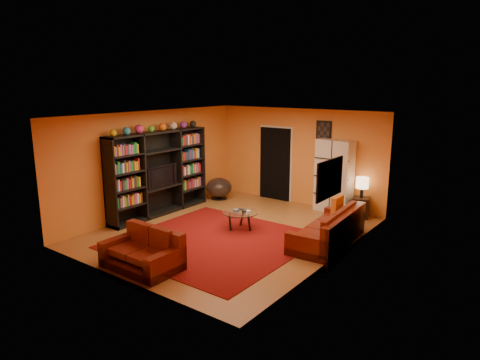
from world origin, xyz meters
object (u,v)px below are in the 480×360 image
Objects in this scene: tv at (160,176)px; side_table at (361,207)px; storage_cabinet at (334,176)px; bowl_chair at (219,188)px; coffee_table at (240,214)px; loveseat at (145,252)px; entertainment_unit at (159,173)px; table_lamp at (362,183)px; sofa at (331,231)px.

tv is 1.93× the size of side_table.
storage_cabinet is 2.49× the size of bowl_chair.
side_table is at bearing -56.34° from tv.
tv is 1.19× the size of coffee_table.
loveseat is 4.81m from bowl_chair.
storage_cabinet is at bearing 176.28° from side_table.
entertainment_unit is 3.10× the size of tv.
entertainment_unit is 2.15m from bowl_chair.
tv is at bearing -29.09° from entertainment_unit.
bowl_chair is at bearing 81.58° from entertainment_unit.
side_table is 0.98× the size of table_lamp.
storage_cabinet is 3.31m from bowl_chair.
side_table is (4.17, 2.78, -0.75)m from tv.
sofa is at bearing -84.79° from table_lamp.
coffee_table is at bearing -172.30° from sofa.
sofa is 2.77× the size of coffee_table.
loveseat is 0.76× the size of storage_cabinet.
coffee_table is 2.73m from bowl_chair.
bowl_chair is at bearing 23.57° from loveseat.
bowl_chair is at bearing -160.11° from storage_cabinet.
bowl_chair is (0.30, 2.00, -0.72)m from entertainment_unit.
tv is at bearing -146.34° from table_lamp.
entertainment_unit reaches higher than tv.
entertainment_unit reaches higher than sofa.
coffee_table is (2.33, 0.26, -0.63)m from tv.
storage_cabinet is at bearing 39.05° from entertainment_unit.
tv is 3.30m from loveseat.
table_lamp reaches higher than sofa.
sofa is (4.36, 0.68, -0.71)m from tv.
storage_cabinet is at bearing -13.23° from loveseat.
side_table is at bearing -21.11° from loveseat.
tv is at bearing -173.59° from coffee_table.
bowl_chair is 4.00m from side_table.
sofa is at bearing -81.13° from tv.
table_lamp reaches higher than side_table.
coffee_table is (-2.03, -0.42, 0.08)m from sofa.
side_table is at bearing 33.08° from entertainment_unit.
storage_cabinet is (1.24, 5.22, 0.65)m from loveseat.
sofa reaches higher than coffee_table.
entertainment_unit reaches higher than loveseat.
entertainment_unit is 0.08m from tv.
entertainment_unit is 1.34× the size of sofa.
tv is at bearing -175.08° from sofa.
coffee_table is at bearing -83.59° from tv.
coffee_table is at bearing 5.61° from entertainment_unit.
table_lamp is at bearing 0.00° from side_table.
loveseat is at bearing -93.67° from coffee_table.
coffee_table is at bearing -107.06° from storage_cabinet.
loveseat is 2.83× the size of side_table.
sofa is 2.18m from table_lamp.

